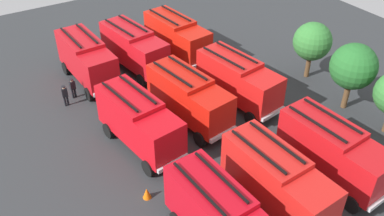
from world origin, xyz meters
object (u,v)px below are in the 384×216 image
Objects in this scene: fire_truck_1 at (139,121)px; tree_1 at (353,67)px; firefighter_1 at (65,95)px; tree_0 at (312,42)px; firefighter_0 at (73,87)px; fire_truck_7 at (238,79)px; fire_truck_0 at (87,59)px; fire_truck_8 at (333,150)px; traffic_cone_0 at (147,193)px; fire_truck_5 at (277,179)px; fire_truck_4 at (189,97)px; fire_truck_6 at (177,36)px; fire_truck_3 at (134,47)px.

fire_truck_1 is 16.04m from tree_1.
tree_0 is at bearing 74.06° from firefighter_1.
fire_truck_7 is at bearing -135.19° from firefighter_0.
fire_truck_1 is 8.46m from firefighter_0.
fire_truck_0 is at bearing -58.74° from firefighter_0.
fire_truck_1 is at bearing -87.78° from tree_0.
fire_truck_8 reaches higher than traffic_cone_0.
fire_truck_1 is at bearing -158.38° from fire_truck_5.
firefighter_0 is (-7.54, -10.59, -1.19)m from fire_truck_7.
fire_truck_5 is at bearing -93.32° from fire_truck_8.
fire_truck_5 is at bearing 53.08° from traffic_cone_0.
fire_truck_1 is at bearing -3.28° from fire_truck_0.
traffic_cone_0 is at bearing -116.93° from fire_truck_8.
fire_truck_8 is at bearing 38.69° from firefighter_1.
fire_truck_5 is (8.95, 4.12, 0.00)m from fire_truck_1.
fire_truck_4 is at bearing -98.31° from fire_truck_7.
fire_truck_1 is 1.00× the size of fire_truck_4.
firefighter_0 is at bearing -51.68° from fire_truck_0.
fire_truck_6 is (-18.46, 4.40, 0.00)m from fire_truck_5.
tree_1 reaches higher than fire_truck_6.
fire_truck_6 is 11.83m from tree_0.
tree_0 is at bearing 44.87° from fire_truck_3.
tree_1 reaches higher than fire_truck_1.
fire_truck_0 and fire_truck_6 have the same top height.
fire_truck_6 is (-8.87, 4.22, 0.00)m from fire_truck_4.
firefighter_0 is (-8.16, -1.89, -1.19)m from fire_truck_1.
traffic_cone_0 is (13.98, -10.36, -1.78)m from fire_truck_6.
fire_truck_7 is at bearing 63.07° from firefighter_1.
tree_1 reaches higher than firefighter_0.
fire_truck_5 is (18.55, -0.16, 0.00)m from fire_truck_3.
fire_truck_5 is 15.49m from tree_0.
fire_truck_0 and fire_truck_8 have the same top height.
fire_truck_8 is 4.28× the size of firefighter_0.
fire_truck_3 is at bearing 148.64° from fire_truck_1.
fire_truck_0 is 19.26m from fire_truck_5.
fire_truck_3 is 1.02× the size of fire_truck_5.
firefighter_0 is 0.32× the size of tree_1.
tree_0 is (8.89, 7.73, 1.16)m from fire_truck_6.
fire_truck_4 and fire_truck_6 have the same top height.
firefighter_0 is 21.45m from tree_1.
firefighter_1 reaches higher than traffic_cone_0.
tree_0 is at bearing 105.73° from traffic_cone_0.
fire_truck_1 is (9.89, -0.10, 0.00)m from fire_truck_0.
fire_truck_0 is 20.89m from tree_1.
tree_0 is (-0.63, 16.24, 1.16)m from fire_truck_1.
firefighter_1 is 0.36× the size of tree_0.
tree_1 is at bearing 67.18° from fire_truck_1.
tree_1 reaches higher than fire_truck_4.
firefighter_0 is 12.63m from traffic_cone_0.
tree_0 reaches higher than fire_truck_5.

